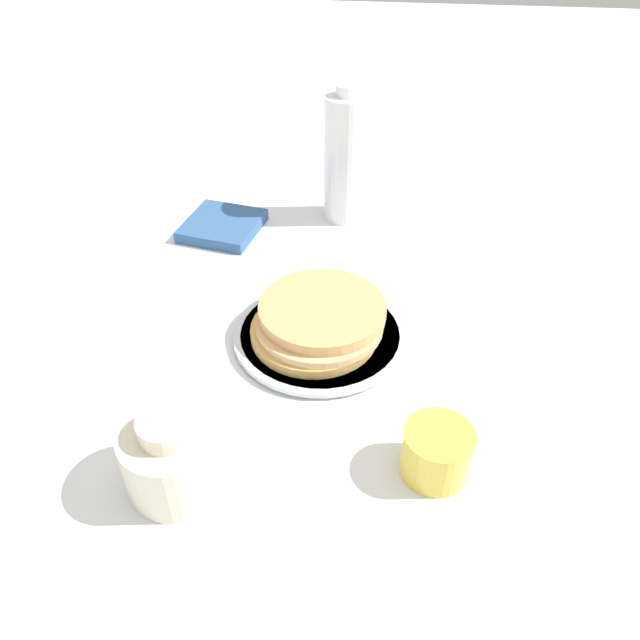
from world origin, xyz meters
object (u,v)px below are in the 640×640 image
at_px(plate, 320,335).
at_px(pancake_stack, 319,320).
at_px(cream_jug, 173,457).
at_px(water_bottle_near, 345,158).
at_px(juice_glass, 437,452).

relative_size(plate, pancake_stack, 1.27).
relative_size(pancake_stack, cream_jug, 1.79).
xyz_separation_m(pancake_stack, water_bottle_near, (0.34, -0.01, 0.08)).
height_order(cream_jug, water_bottle_near, water_bottle_near).
xyz_separation_m(pancake_stack, cream_jug, (-0.25, 0.12, 0.01)).
distance_m(juice_glass, water_bottle_near, 0.57).
distance_m(pancake_stack, water_bottle_near, 0.35).
bearing_deg(juice_glass, pancake_stack, 36.64).
bearing_deg(plate, water_bottle_near, -0.61).
distance_m(cream_jug, water_bottle_near, 0.61).
xyz_separation_m(plate, juice_glass, (-0.21, -0.15, 0.02)).
xyz_separation_m(juice_glass, cream_jug, (-0.05, 0.28, 0.01)).
relative_size(cream_jug, water_bottle_near, 0.45).
bearing_deg(pancake_stack, water_bottle_near, -0.87).
bearing_deg(water_bottle_near, pancake_stack, 179.13).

